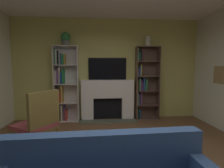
# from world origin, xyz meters

# --- Properties ---
(wall_back_accent) EXTENTS (5.42, 0.06, 2.88)m
(wall_back_accent) POSITION_xyz_m (0.00, 2.79, 1.44)
(wall_back_accent) COLOR tan
(wall_back_accent) RESTS_ON ground_plane
(fireplace) EXTENTS (1.59, 0.53, 1.15)m
(fireplace) POSITION_xyz_m (0.00, 2.64, 0.61)
(fireplace) COLOR white
(fireplace) RESTS_ON ground_plane
(tv) EXTENTS (1.08, 0.06, 0.62)m
(tv) POSITION_xyz_m (0.00, 2.73, 1.46)
(tv) COLOR black
(tv) RESTS_ON fireplace
(bookshelf_left) EXTENTS (0.66, 0.32, 2.09)m
(bookshelf_left) POSITION_xyz_m (-1.23, 2.64, 1.01)
(bookshelf_left) COLOR silver
(bookshelf_left) RESTS_ON ground_plane
(bookshelf_right) EXTENTS (0.66, 0.32, 2.09)m
(bookshelf_right) POSITION_xyz_m (1.06, 2.64, 1.07)
(bookshelf_right) COLOR brown
(bookshelf_right) RESTS_ON ground_plane
(potted_plant) EXTENTS (0.26, 0.26, 0.36)m
(potted_plant) POSITION_xyz_m (-1.14, 2.61, 2.28)
(potted_plant) COLOR #555A58
(potted_plant) RESTS_ON bookshelf_left
(vase_with_flowers) EXTENTS (0.15, 0.15, 0.48)m
(vase_with_flowers) POSITION_xyz_m (1.14, 2.61, 2.24)
(vase_with_flowers) COLOR beige
(vase_with_flowers) RESTS_ON bookshelf_right
(armchair) EXTENTS (0.81, 0.82, 1.11)m
(armchair) POSITION_xyz_m (-1.31, 0.76, 0.56)
(armchair) COLOR brown
(armchair) RESTS_ON ground_plane
(coffee_table) EXTENTS (0.89, 0.44, 0.44)m
(coffee_table) POSITION_xyz_m (-0.20, -0.18, 0.38)
(coffee_table) COLOR brown
(coffee_table) RESTS_ON ground_plane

